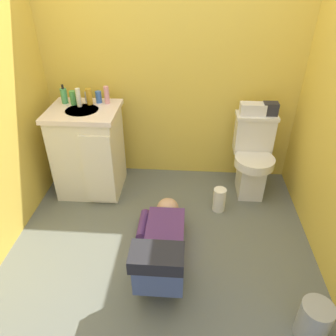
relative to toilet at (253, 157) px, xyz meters
The scene contains 16 objects.
ground_plane 1.12m from the toilet, 136.80° to the right, with size 2.83×3.02×0.04m, color #5F635A.
wall_back 1.18m from the toilet, 156.81° to the left, with size 2.49×0.08×2.40m, color #E4C047.
toilet is the anchor object (origin of this frame).
vanity_cabinet 1.50m from the toilet, behind, with size 0.60×0.53×0.82m.
faucet 1.58m from the toilet, behind, with size 0.02×0.02×0.10m, color silver.
person_plumber 1.24m from the toilet, 127.63° to the right, with size 0.39×1.06×0.52m.
tissue_box 0.44m from the toilet, 116.43° to the left, with size 0.22×0.11×0.10m, color silver.
toiletry_bag 0.46m from the toilet, 40.77° to the left, with size 0.12×0.09×0.11m, color #26262D.
soap_dispenser 1.77m from the toilet, behind, with size 0.06×0.06×0.17m.
bottle_green 1.68m from the toilet, behind, with size 0.05×0.05×0.12m, color #489E4D.
bottle_white 1.63m from the toilet, behind, with size 0.04×0.04×0.16m, color white.
bottle_amber 1.55m from the toilet, behind, with size 0.05×0.05×0.14m, color gold.
bottle_blue 1.48m from the toilet, behind, with size 0.05×0.05×0.10m, color #3865BD.
bottle_pink 1.42m from the toilet, behind, with size 0.04×0.04×0.15m, color pink.
trash_can 1.46m from the toilet, 83.09° to the right, with size 0.19×0.19×0.26m, color gray.
paper_towel_roll 0.51m from the toilet, 133.20° to the right, with size 0.11×0.11×0.22m, color white.
Camera 1 is at (0.18, -1.86, 1.89)m, focal length 34.61 mm.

